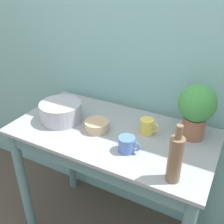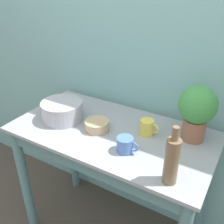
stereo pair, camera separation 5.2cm
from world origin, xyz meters
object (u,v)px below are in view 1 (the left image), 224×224
mug_blue (127,144)px  bottle_tall (175,158)px  potted_plant (197,108)px  mug_yellow (147,126)px  bowl_small_tan (97,126)px  bowl_wash_large (61,112)px

mug_blue → bottle_tall: bearing=-19.1°
bottle_tall → potted_plant: bearing=90.6°
mug_yellow → bowl_small_tan: size_ratio=0.80×
bottle_tall → mug_yellow: bearing=128.7°
potted_plant → bottle_tall: potted_plant is taller
mug_yellow → mug_blue: bearing=-98.4°
potted_plant → mug_blue: (-0.26, -0.28, -0.14)m
mug_blue → potted_plant: bearing=47.6°
bottle_tall → bowl_small_tan: (-0.49, 0.19, -0.09)m
potted_plant → mug_blue: potted_plant is taller
potted_plant → bottle_tall: size_ratio=1.09×
bowl_wash_large → potted_plant: bearing=14.5°
bowl_wash_large → mug_blue: size_ratio=2.12×
bowl_wash_large → mug_blue: bearing=-10.8°
bowl_wash_large → bottle_tall: 0.76m
mug_yellow → bowl_small_tan: 0.28m
mug_yellow → mug_blue: mug_yellow is taller
mug_yellow → mug_blue: size_ratio=0.94×
mug_yellow → mug_blue: (-0.03, -0.20, -0.00)m
mug_blue → bowl_small_tan: size_ratio=0.85×
bowl_small_tan → mug_blue: bearing=-22.4°
bowl_wash_large → bowl_small_tan: bowl_wash_large is taller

